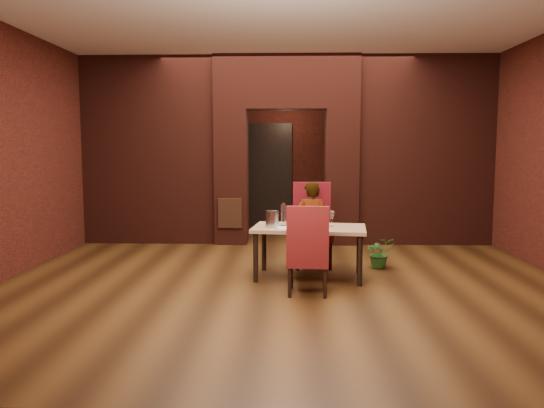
{
  "coord_description": "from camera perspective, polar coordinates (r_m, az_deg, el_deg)",
  "views": [
    {
      "loc": [
        0.02,
        -7.16,
        1.64
      ],
      "look_at": [
        -0.19,
        0.0,
        0.89
      ],
      "focal_mm": 35.0,
      "sensor_mm": 36.0,
      "label": 1
    }
  ],
  "objects": [
    {
      "name": "rear_door_frame",
      "position": [
        11.08,
        -0.5,
        2.94
      ],
      "size": [
        1.02,
        0.04,
        2.22
      ],
      "primitive_type": "cube",
      "color": "black",
      "rests_on": "ground"
    },
    {
      "name": "wine_glass_b",
      "position": [
        6.72,
        3.94,
        -1.59
      ],
      "size": [
        0.08,
        0.08,
        0.2
      ],
      "primitive_type": null,
      "color": "white",
      "rests_on": "dining_table"
    },
    {
      "name": "dining_table",
      "position": [
        6.77,
        4.01,
        -5.2
      ],
      "size": [
        1.48,
        0.95,
        0.66
      ],
      "primitive_type": "cube",
      "rotation": [
        0.0,
        0.0,
        -0.12
      ],
      "color": "tan",
      "rests_on": "ground"
    },
    {
      "name": "potted_plant",
      "position": [
        7.47,
        11.52,
        -5.14
      ],
      "size": [
        0.42,
        0.37,
        0.43
      ],
      "primitive_type": "imported",
      "rotation": [
        0.0,
        0.0,
        0.09
      ],
      "color": "#2B6D28",
      "rests_on": "ground"
    },
    {
      "name": "pillar_left",
      "position": [
        9.22,
        -4.37,
        2.93
      ],
      "size": [
        0.55,
        0.55,
        2.3
      ],
      "primitive_type": "cube",
      "color": "maroon",
      "rests_on": "ground"
    },
    {
      "name": "vent_panel",
      "position": [
        8.98,
        -4.54,
        -1.0
      ],
      "size": [
        0.4,
        0.03,
        0.5
      ],
      "primitive_type": "cube",
      "color": "brown",
      "rests_on": "ground"
    },
    {
      "name": "chair_near",
      "position": [
        6.01,
        3.87,
        -4.87
      ],
      "size": [
        0.49,
        0.49,
        1.02
      ],
      "primitive_type": "cube",
      "rotation": [
        0.0,
        0.0,
        3.09
      ],
      "color": "maroon",
      "rests_on": "ground"
    },
    {
      "name": "wall_left",
      "position": [
        7.98,
        -24.62,
        5.16
      ],
      "size": [
        0.04,
        8.0,
        3.2
      ],
      "primitive_type": "cube",
      "color": "maroon",
      "rests_on": "ground"
    },
    {
      "name": "wine_glass_c",
      "position": [
        6.75,
        6.46,
        -1.59
      ],
      "size": [
        0.08,
        0.08,
        0.19
      ],
      "primitive_type": null,
      "color": "white",
      "rests_on": "dining_table"
    },
    {
      "name": "wing_wall_right",
      "position": [
        9.45,
        16.1,
        5.51
      ],
      "size": [
        2.28,
        0.35,
        3.2
      ],
      "primitive_type": "cube",
      "color": "maroon",
      "rests_on": "ground"
    },
    {
      "name": "pillar_right",
      "position": [
        9.22,
        7.47,
        2.89
      ],
      "size": [
        0.55,
        0.55,
        2.3
      ],
      "primitive_type": "cube",
      "color": "maroon",
      "rests_on": "ground"
    },
    {
      "name": "tasting_sheet",
      "position": [
        6.6,
        1.9,
        -2.55
      ],
      "size": [
        0.39,
        0.33,
        0.0
      ],
      "primitive_type": "cube",
      "rotation": [
        0.0,
        0.0,
        0.3
      ],
      "color": "silver",
      "rests_on": "dining_table"
    },
    {
      "name": "wall_front",
      "position": [
        3.16,
        1.3,
        5.25
      ],
      "size": [
        7.0,
        0.04,
        3.2
      ],
      "primitive_type": "cube",
      "color": "maroon",
      "rests_on": "ground"
    },
    {
      "name": "wall_back",
      "position": [
        11.16,
        1.58,
        5.78
      ],
      "size": [
        7.0,
        0.04,
        3.2
      ],
      "primitive_type": "cube",
      "color": "maroon",
      "rests_on": "ground"
    },
    {
      "name": "rear_door",
      "position": [
        11.12,
        -0.49,
        2.95
      ],
      "size": [
        0.9,
        0.08,
        2.1
      ],
      "primitive_type": "cube",
      "color": "black",
      "rests_on": "ground"
    },
    {
      "name": "ceiling",
      "position": [
        7.33,
        1.55,
        18.28
      ],
      "size": [
        7.0,
        8.0,
        0.04
      ],
      "primitive_type": "cube",
      "color": "silver",
      "rests_on": "ground"
    },
    {
      "name": "wing_wall_left",
      "position": [
        9.46,
        -12.97,
        5.6
      ],
      "size": [
        2.28,
        0.35,
        3.2
      ],
      "primitive_type": "cube",
      "color": "maroon",
      "rests_on": "ground"
    },
    {
      "name": "chair_far",
      "position": [
        7.36,
        4.41,
        -2.29
      ],
      "size": [
        0.55,
        0.55,
        1.17
      ],
      "primitive_type": "cube",
      "rotation": [
        0.0,
        0.0,
        0.03
      ],
      "color": "maroon",
      "rests_on": "ground"
    },
    {
      "name": "floor",
      "position": [
        7.34,
        1.48,
        -6.92
      ],
      "size": [
        8.0,
        8.0,
        0.0
      ],
      "primitive_type": "plane",
      "color": "#482A12",
      "rests_on": "ground"
    },
    {
      "name": "wine_glass_a",
      "position": [
        6.86,
        3.08,
        -1.41
      ],
      "size": [
        0.08,
        0.08,
        0.2
      ],
      "primitive_type": null,
      "color": "white",
      "rests_on": "dining_table"
    },
    {
      "name": "wine_bucket",
      "position": [
        6.66,
        0.02,
        -1.61
      ],
      "size": [
        0.17,
        0.17,
        0.2
      ],
      "primitive_type": "cylinder",
      "color": "#ACACB2",
      "rests_on": "dining_table"
    },
    {
      "name": "lintel",
      "position": [
        9.23,
        1.58,
        12.9
      ],
      "size": [
        2.45,
        0.55,
        0.9
      ],
      "primitive_type": "cube",
      "color": "maroon",
      "rests_on": "ground"
    },
    {
      "name": "person_seated",
      "position": [
        7.31,
        4.24,
        -2.23
      ],
      "size": [
        0.46,
        0.32,
        1.19
      ],
      "primitive_type": "imported",
      "rotation": [
        0.0,
        0.0,
        3.05
      ],
      "color": "silver",
      "rests_on": "ground"
    },
    {
      "name": "water_bottle",
      "position": [
        6.79,
        1.23,
        -1.09
      ],
      "size": [
        0.07,
        0.07,
        0.29
      ],
      "primitive_type": "cylinder",
      "color": "white",
      "rests_on": "dining_table"
    }
  ]
}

